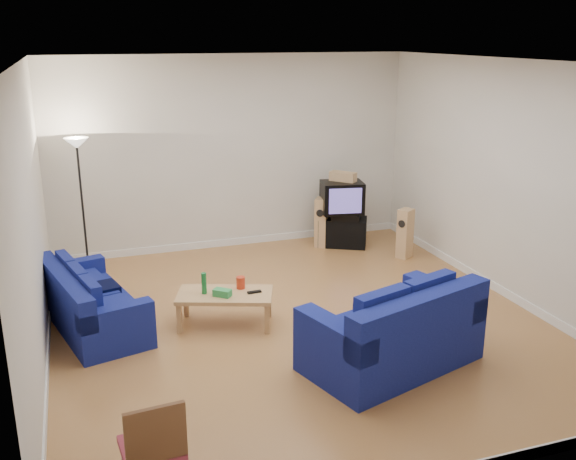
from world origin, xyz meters
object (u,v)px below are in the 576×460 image
object	(u,v)px
sofa_loveseat	(395,336)
television	(342,197)
tv_stand	(343,232)
sofa_three_seat	(89,306)
coffee_table	(225,297)

from	to	relation	value
sofa_loveseat	television	world-z (taller)	television
tv_stand	television	xyz separation A→B (m)	(-0.03, -0.02, 0.62)
television	sofa_three_seat	bearing A→B (deg)	-144.65
sofa_three_seat	tv_stand	distance (m)	4.67
tv_stand	television	world-z (taller)	television
sofa_three_seat	television	xyz separation A→B (m)	(4.21, 1.93, 0.58)
sofa_three_seat	coffee_table	size ratio (longest dim) A/B	1.64
sofa_three_seat	sofa_loveseat	distance (m)	3.75
coffee_table	tv_stand	world-z (taller)	tv_stand
sofa_three_seat	tv_stand	bearing A→B (deg)	100.10
coffee_table	television	xyz separation A→B (m)	(2.60, 2.39, 0.49)
tv_stand	sofa_loveseat	bearing A→B (deg)	-78.01
sofa_loveseat	coffee_table	size ratio (longest dim) A/B	1.64
sofa_loveseat	tv_stand	xyz separation A→B (m)	(1.13, 4.03, -0.11)
sofa_loveseat	tv_stand	bearing A→B (deg)	56.89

